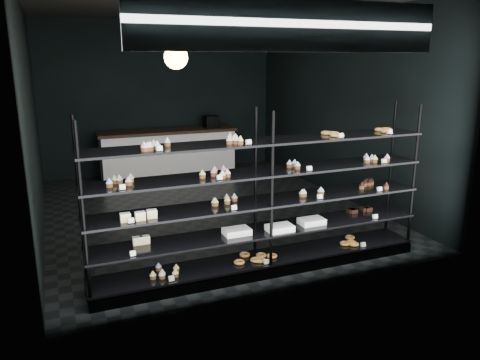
{
  "coord_description": "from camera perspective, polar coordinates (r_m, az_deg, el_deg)",
  "views": [
    {
      "loc": [
        -2.27,
        -7.08,
        2.45
      ],
      "look_at": [
        -0.16,
        -1.9,
        0.98
      ],
      "focal_mm": 35.0,
      "sensor_mm": 36.0,
      "label": 1
    }
  ],
  "objects": [
    {
      "name": "display_shelf",
      "position": [
        5.42,
        2.59,
        -4.93
      ],
      "size": [
        4.0,
        0.5,
        1.91
      ],
      "color": "black",
      "rests_on": "room"
    },
    {
      "name": "room",
      "position": [
        7.48,
        -4.43,
        8.16
      ],
      "size": [
        5.01,
        6.01,
        3.2
      ],
      "color": "black",
      "rests_on": "ground"
    },
    {
      "name": "signage",
      "position": [
        4.74,
        6.82,
        18.25
      ],
      "size": [
        3.3,
        0.05,
        0.5
      ],
      "color": "#0D0F44",
      "rests_on": "room"
    },
    {
      "name": "pendant_lamp",
      "position": [
        5.98,
        -7.81,
        14.61
      ],
      "size": [
        0.29,
        0.29,
        0.87
      ],
      "color": "black",
      "rests_on": "room"
    },
    {
      "name": "service_counter",
      "position": [
        10.04,
        -8.64,
        3.37
      ],
      "size": [
        2.89,
        0.65,
        1.23
      ],
      "color": "white",
      "rests_on": "room"
    }
  ]
}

